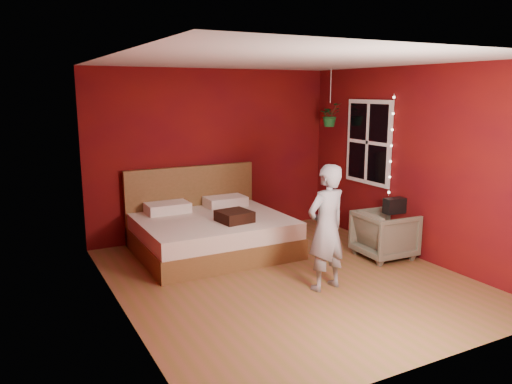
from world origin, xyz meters
name	(u,v)px	position (x,y,z in m)	size (l,w,h in m)	color
floor	(287,278)	(0.00, 0.00, 0.00)	(4.50, 4.50, 0.00)	brown
room_walls	(288,142)	(0.00, 0.00, 1.68)	(4.04, 4.54, 2.62)	#67100A
window	(368,142)	(1.97, 0.90, 1.50)	(0.05, 0.97, 1.27)	white
fairy_lights	(391,146)	(1.94, 0.37, 1.50)	(0.04, 0.04, 1.45)	silver
bed	(210,231)	(-0.42, 1.42, 0.29)	(2.06, 1.75, 1.13)	brown
person	(326,228)	(0.22, -0.49, 0.73)	(0.53, 0.35, 1.47)	gray
armchair	(385,234)	(1.60, 0.04, 0.33)	(0.70, 0.72, 0.65)	#62614D
handbag	(395,206)	(1.63, -0.08, 0.75)	(0.29, 0.14, 0.21)	black
throw_pillow	(234,216)	(-0.24, 0.99, 0.59)	(0.42, 0.42, 0.15)	black
hanging_plant	(330,115)	(1.69, 1.52, 1.89)	(0.38, 0.34, 0.89)	silver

